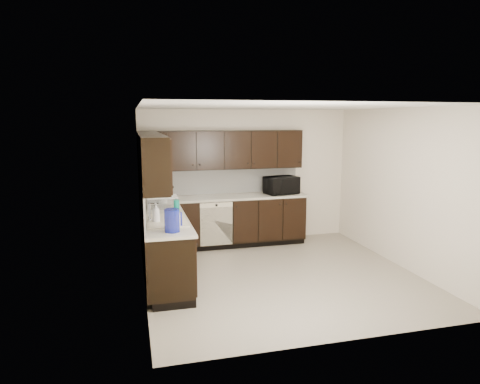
% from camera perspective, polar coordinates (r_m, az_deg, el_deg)
% --- Properties ---
extents(floor, '(4.00, 4.00, 0.00)m').
position_cam_1_polar(floor, '(6.60, 5.42, -10.99)').
color(floor, gray).
rests_on(floor, ground).
extents(ceiling, '(4.00, 4.00, 0.00)m').
position_cam_1_polar(ceiling, '(6.17, 5.80, 11.26)').
color(ceiling, white).
rests_on(ceiling, wall_back).
extents(wall_back, '(4.00, 0.02, 2.50)m').
position_cam_1_polar(wall_back, '(8.15, 0.80, 2.14)').
color(wall_back, beige).
rests_on(wall_back, floor).
extents(wall_left, '(0.02, 4.00, 2.50)m').
position_cam_1_polar(wall_left, '(5.90, -12.98, -1.08)').
color(wall_left, beige).
rests_on(wall_left, floor).
extents(wall_right, '(0.02, 4.00, 2.50)m').
position_cam_1_polar(wall_right, '(7.20, 20.75, 0.46)').
color(wall_right, beige).
rests_on(wall_right, floor).
extents(wall_front, '(4.00, 0.02, 2.50)m').
position_cam_1_polar(wall_front, '(4.48, 14.37, -4.56)').
color(wall_front, beige).
rests_on(wall_front, floor).
extents(lower_cabinets, '(3.00, 2.80, 0.90)m').
position_cam_1_polar(lower_cabinets, '(7.26, -5.08, -5.62)').
color(lower_cabinets, black).
rests_on(lower_cabinets, floor).
extents(countertop, '(3.03, 2.83, 0.04)m').
position_cam_1_polar(countertop, '(7.14, -5.15, -1.70)').
color(countertop, '#BBB5A3').
rests_on(countertop, lower_cabinets).
extents(backsplash, '(3.00, 2.80, 0.48)m').
position_cam_1_polar(backsplash, '(7.27, -7.08, 0.56)').
color(backsplash, white).
rests_on(backsplash, countertop).
extents(upper_cabinets, '(3.00, 2.80, 0.70)m').
position_cam_1_polar(upper_cabinets, '(7.10, -6.14, 5.16)').
color(upper_cabinets, black).
rests_on(upper_cabinets, wall_back).
extents(dishwasher, '(0.58, 0.04, 0.78)m').
position_cam_1_polar(dishwasher, '(7.56, -3.17, -3.92)').
color(dishwasher, beige).
rests_on(dishwasher, lower_cabinets).
extents(sink, '(0.54, 0.82, 0.42)m').
position_cam_1_polar(sink, '(5.98, -9.78, -4.44)').
color(sink, beige).
rests_on(sink, countertop).
extents(microwave, '(0.66, 0.52, 0.32)m').
position_cam_1_polar(microwave, '(8.02, 5.53, 0.90)').
color(microwave, black).
rests_on(microwave, countertop).
extents(soap_bottle_a, '(0.10, 0.11, 0.18)m').
position_cam_1_polar(soap_bottle_a, '(5.93, -8.36, -3.04)').
color(soap_bottle_a, gray).
rests_on(soap_bottle_a, countertop).
extents(soap_bottle_b, '(0.13, 0.13, 0.27)m').
position_cam_1_polar(soap_bottle_b, '(5.90, -11.13, -2.76)').
color(soap_bottle_b, gray).
rests_on(soap_bottle_b, countertop).
extents(toaster_oven, '(0.34, 0.26, 0.20)m').
position_cam_1_polar(toaster_oven, '(7.69, -11.43, -0.11)').
color(toaster_oven, silver).
rests_on(toaster_oven, countertop).
extents(storage_bin, '(0.49, 0.38, 0.18)m').
position_cam_1_polar(storage_bin, '(6.88, -10.32, -1.34)').
color(storage_bin, silver).
rests_on(storage_bin, countertop).
extents(blue_pitcher, '(0.20, 0.20, 0.29)m').
position_cam_1_polar(blue_pitcher, '(5.39, -9.06, -3.78)').
color(blue_pitcher, '#111B9C').
rests_on(blue_pitcher, countertop).
extents(teal_tumbler, '(0.09, 0.09, 0.19)m').
position_cam_1_polar(teal_tumbler, '(6.50, -8.46, -1.87)').
color(teal_tumbler, '#0B7C69').
rests_on(teal_tumbler, countertop).
extents(paper_towel_roll, '(0.15, 0.15, 0.27)m').
position_cam_1_polar(paper_towel_roll, '(7.25, -10.19, -0.37)').
color(paper_towel_roll, silver).
rests_on(paper_towel_roll, countertop).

